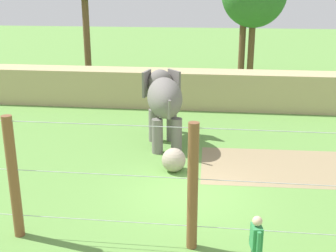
# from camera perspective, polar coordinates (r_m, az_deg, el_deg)

# --- Properties ---
(ground_plane) EXTENTS (120.00, 120.00, 0.00)m
(ground_plane) POSITION_cam_1_polar(r_m,az_deg,el_deg) (14.41, 3.02, -8.75)
(ground_plane) COLOR #609342
(dirt_patch) EXTENTS (5.54, 3.76, 0.01)m
(dirt_patch) POSITION_cam_1_polar(r_m,az_deg,el_deg) (16.87, 13.69, -5.15)
(dirt_patch) COLOR #937F5B
(dirt_patch) RESTS_ON ground
(embankment_wall) EXTENTS (36.00, 1.80, 2.01)m
(embankment_wall) POSITION_cam_1_polar(r_m,az_deg,el_deg) (24.28, 4.88, 4.78)
(embankment_wall) COLOR tan
(embankment_wall) RESTS_ON ground
(elephant) EXTENTS (2.11, 3.91, 2.96)m
(elephant) POSITION_cam_1_polar(r_m,az_deg,el_deg) (18.16, -0.55, 3.52)
(elephant) COLOR slate
(elephant) RESTS_ON ground
(enrichment_ball) EXTENTS (0.87, 0.87, 0.87)m
(enrichment_ball) POSITION_cam_1_polar(r_m,az_deg,el_deg) (15.85, 0.75, -4.44)
(enrichment_ball) COLOR tan
(enrichment_ball) RESTS_ON ground
(cable_fence) EXTENTS (9.84, 0.27, 3.37)m
(cable_fence) POSITION_cam_1_polar(r_m,az_deg,el_deg) (10.92, 2.41, -7.95)
(cable_fence) COLOR brown
(cable_fence) RESTS_ON ground
(zookeeper) EXTENTS (0.27, 0.58, 1.67)m
(zookeeper) POSITION_cam_1_polar(r_m,az_deg,el_deg) (10.23, 11.34, -15.13)
(zookeeper) COLOR #232328
(zookeeper) RESTS_ON ground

